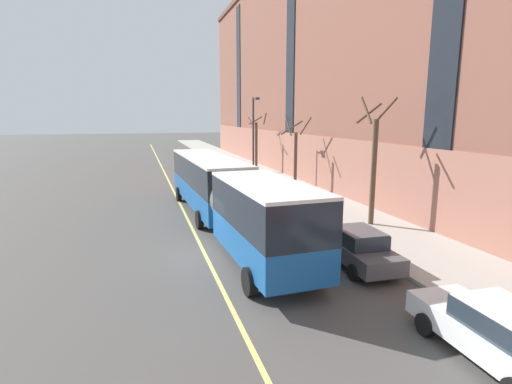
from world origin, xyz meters
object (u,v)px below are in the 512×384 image
at_px(parked_car_navy_3, 206,158).
at_px(parked_car_navy_2, 245,182).
at_px(street_tree_mid_block, 374,163).
at_px(street_tree_far_uptown, 295,154).
at_px(parked_car_champagne_0, 226,169).
at_px(street_lamp, 254,131).
at_px(parked_car_white_7, 498,333).
at_px(street_tree_far_downtown, 257,142).
at_px(city_bus, 224,191).
at_px(parked_car_black_4, 298,213).
at_px(parked_car_darkgray_5, 356,247).

bearing_deg(parked_car_navy_3, parked_car_navy_2, -89.88).
relative_size(street_tree_mid_block, street_tree_far_uptown, 1.18).
distance_m(parked_car_champagne_0, street_tree_mid_block, 20.47).
distance_m(street_tree_mid_block, street_lamp, 16.16).
relative_size(parked_car_white_7, street_tree_far_downtown, 0.76).
height_order(street_tree_far_uptown, street_lamp, street_lamp).
xyz_separation_m(street_tree_mid_block, street_tree_far_downtown, (0.04, 22.42, -0.30)).
height_order(parked_car_navy_2, street_tree_mid_block, street_tree_mid_block).
bearing_deg(parked_car_white_7, street_lamp, 86.30).
xyz_separation_m(street_tree_far_uptown, street_tree_far_downtown, (0.02, 11.17, 0.20)).
height_order(parked_car_navy_2, street_tree_far_downtown, street_tree_far_downtown).
xyz_separation_m(parked_car_champagne_0, street_lamp, (1.74, -3.94, 3.92)).
height_order(city_bus, parked_car_white_7, city_bus).
bearing_deg(parked_car_black_4, parked_car_darkgray_5, -89.37).
bearing_deg(street_tree_far_uptown, parked_car_black_4, -111.12).
xyz_separation_m(parked_car_navy_2, parked_car_navy_3, (-0.04, 19.31, -0.00)).
bearing_deg(parked_car_black_4, parked_car_navy_3, 90.28).
bearing_deg(street_lamp, street_tree_far_downtown, 71.54).
bearing_deg(street_tree_mid_block, parked_car_white_7, -108.27).
relative_size(parked_car_champagne_0, parked_car_darkgray_5, 0.89).
bearing_deg(street_tree_mid_block, street_tree_far_uptown, 89.93).
relative_size(parked_car_navy_3, parked_car_darkgray_5, 0.88).
relative_size(parked_car_navy_2, street_lamp, 0.62).
bearing_deg(street_tree_far_downtown, parked_car_white_7, -96.57).
distance_m(parked_car_white_7, street_tree_mid_block, 12.78).
height_order(city_bus, street_tree_mid_block, street_tree_mid_block).
relative_size(parked_car_navy_3, parked_car_white_7, 0.91).
relative_size(parked_car_black_4, parked_car_darkgray_5, 0.90).
relative_size(parked_car_white_7, street_lamp, 0.63).
xyz_separation_m(parked_car_darkgray_5, street_tree_far_downtown, (3.87, 27.43, 2.46)).
xyz_separation_m(parked_car_champagne_0, parked_car_darkgray_5, (0.02, -24.92, 0.00)).
bearing_deg(parked_car_navy_3, parked_car_champagne_0, -89.01).
height_order(parked_car_white_7, street_tree_far_uptown, street_tree_far_uptown).
xyz_separation_m(parked_car_navy_3, street_tree_far_uptown, (4.06, -20.02, 2.26)).
xyz_separation_m(parked_car_navy_2, parked_car_darkgray_5, (0.17, -16.96, -0.00)).
xyz_separation_m(parked_car_navy_2, street_tree_far_downtown, (4.04, 10.46, 2.46)).
distance_m(parked_car_navy_3, street_tree_mid_block, 31.65).
height_order(parked_car_navy_3, street_tree_mid_block, street_tree_mid_block).
xyz_separation_m(parked_car_white_7, street_tree_far_uptown, (3.93, 23.10, 2.25)).
distance_m(street_tree_mid_block, street_tree_far_uptown, 11.26).
distance_m(street_tree_far_uptown, street_tree_far_downtown, 11.17).
height_order(parked_car_darkgray_5, street_lamp, street_lamp).
height_order(parked_car_white_7, street_tree_far_downtown, street_tree_far_downtown).
relative_size(street_tree_mid_block, street_lamp, 0.92).
bearing_deg(parked_car_darkgray_5, parked_car_white_7, -90.66).
bearing_deg(street_tree_far_uptown, parked_car_darkgray_5, -103.32).
height_order(parked_car_black_4, street_tree_mid_block, street_tree_mid_block).
height_order(parked_car_champagne_0, parked_car_navy_3, same).
height_order(parked_car_navy_3, street_lamp, street_lamp).
relative_size(parked_car_darkgray_5, street_tree_far_downtown, 0.79).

